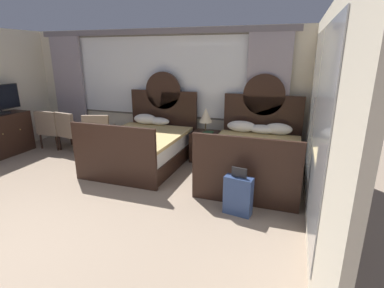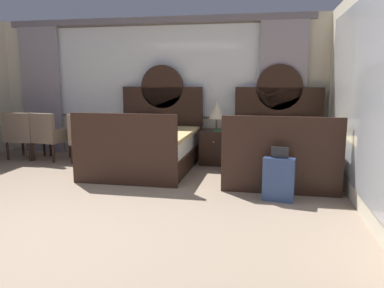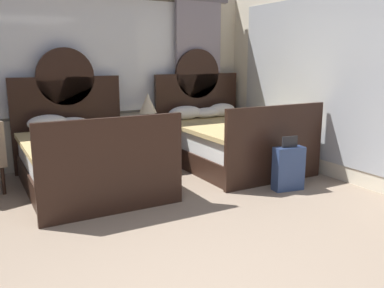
{
  "view_description": "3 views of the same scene",
  "coord_description": "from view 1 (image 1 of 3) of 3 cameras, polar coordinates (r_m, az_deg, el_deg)",
  "views": [
    {
      "loc": [
        2.96,
        -1.98,
        2.15
      ],
      "look_at": [
        1.51,
        2.21,
        0.8
      ],
      "focal_mm": 27.69,
      "sensor_mm": 36.0,
      "label": 1
    },
    {
      "loc": [
        2.19,
        -3.01,
        1.53
      ],
      "look_at": [
        1.1,
        2.42,
        0.57
      ],
      "focal_mm": 35.45,
      "sensor_mm": 36.0,
      "label": 2
    },
    {
      "loc": [
        -1.09,
        -1.95,
        1.64
      ],
      "look_at": [
        1.11,
        2.0,
        0.67
      ],
      "focal_mm": 37.71,
      "sensor_mm": 36.0,
      "label": 3
    }
  ],
  "objects": [
    {
      "name": "ground_plane",
      "position": [
        4.16,
        -32.75,
        -17.26
      ],
      "size": [
        24.0,
        24.0,
        0.0
      ],
      "primitive_type": "plane",
      "color": "gray"
    },
    {
      "name": "wall_back_window",
      "position": [
        6.94,
        -6.38,
        10.88
      ],
      "size": [
        6.52,
        0.22,
        2.7
      ],
      "color": "beige",
      "rests_on": "ground_plane"
    },
    {
      "name": "wall_right_mirror",
      "position": [
        3.94,
        23.5,
        3.73
      ],
      "size": [
        0.08,
        4.86,
        2.7
      ],
      "color": "beige",
      "rests_on": "ground_plane"
    },
    {
      "name": "bed_near_window",
      "position": [
        6.06,
        -9.21,
        -0.31
      ],
      "size": [
        1.58,
        2.13,
        1.79
      ],
      "color": "black",
      "rests_on": "ground_plane"
    },
    {
      "name": "bed_near_mirror",
      "position": [
        5.42,
        11.9,
        -2.48
      ],
      "size": [
        1.58,
        2.13,
        1.79
      ],
      "color": "black",
      "rests_on": "ground_plane"
    },
    {
      "name": "nightstand_between_beds",
      "position": [
        6.21,
        2.51,
        -0.41
      ],
      "size": [
        0.53,
        0.55,
        0.61
      ],
      "color": "black",
      "rests_on": "ground_plane"
    },
    {
      "name": "table_lamp_on_nightstand",
      "position": [
        6.04,
        2.65,
        5.51
      ],
      "size": [
        0.27,
        0.27,
        0.51
      ],
      "color": "brown",
      "rests_on": "nightstand_between_beds"
    },
    {
      "name": "book_on_nightstand",
      "position": [
        6.0,
        3.02,
        2.13
      ],
      "size": [
        0.18,
        0.26,
        0.03
      ],
      "color": "#285133",
      "rests_on": "nightstand_between_beds"
    },
    {
      "name": "armchair_by_window_left",
      "position": [
        6.9,
        -17.47,
        2.24
      ],
      "size": [
        0.72,
        0.72,
        0.9
      ],
      "color": "#84705B",
      "rests_on": "ground_plane"
    },
    {
      "name": "armchair_by_window_centre",
      "position": [
        7.38,
        -22.35,
        2.66
      ],
      "size": [
        0.65,
        0.65,
        0.9
      ],
      "color": "#84705B",
      "rests_on": "ground_plane"
    },
    {
      "name": "armchair_by_window_right",
      "position": [
        7.73,
        -25.32,
        2.91
      ],
      "size": [
        0.58,
        0.58,
        0.9
      ],
      "color": "#84705B",
      "rests_on": "ground_plane"
    },
    {
      "name": "suitcase_on_floor",
      "position": [
        4.2,
        8.87,
        -9.76
      ],
      "size": [
        0.41,
        0.23,
        0.69
      ],
      "color": "navy",
      "rests_on": "ground_plane"
    }
  ]
}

